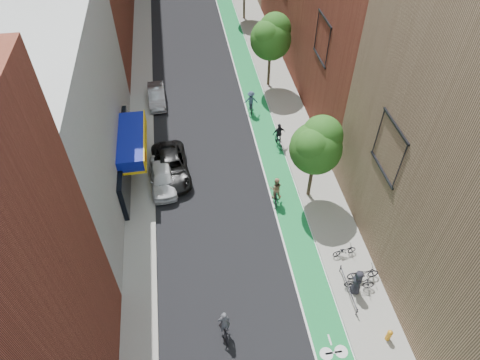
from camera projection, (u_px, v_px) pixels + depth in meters
name	position (u px, v px, depth m)	size (l,w,h in m)	color
ground	(255.00, 346.00, 22.48)	(160.00, 160.00, 0.00)	black
bike_lane	(248.00, 76.00, 40.93)	(2.00, 68.00, 0.01)	#15773C
sidewalk_left	(142.00, 84.00, 39.80)	(2.00, 68.00, 0.15)	gray
sidewalk_right	(273.00, 73.00, 41.15)	(3.00, 68.00, 0.15)	gray
building_left_white	(44.00, 114.00, 26.72)	(8.00, 20.00, 12.00)	silver
tree_near	(317.00, 145.00, 26.72)	(3.40, 3.36, 6.42)	#332619
tree_mid	(271.00, 36.00, 36.26)	(3.55, 3.53, 6.74)	#332619
parked_car_white	(162.00, 177.00, 30.23)	(1.76, 4.37, 1.49)	silver
parked_car_black	(171.00, 167.00, 30.99)	(2.46, 5.34, 1.49)	black
parked_car_silver	(157.00, 96.00, 37.39)	(1.41, 4.04, 1.33)	gray
cyclist_lead	(224.00, 327.00, 22.42)	(0.69, 1.61, 2.11)	black
cyclist_lane_near	(276.00, 192.00, 29.04)	(0.94, 1.91, 2.10)	black
cyclist_lane_mid	(279.00, 137.00, 33.19)	(1.06, 1.66, 2.07)	black
cyclist_lane_far	(251.00, 103.00, 36.20)	(1.16, 1.72, 2.05)	black
parked_bike_near	(363.00, 273.00, 24.84)	(0.66, 1.90, 1.00)	black
parked_bike_mid	(360.00, 283.00, 24.36)	(0.49, 1.73, 1.04)	black
parked_bike_far	(344.00, 250.00, 26.07)	(0.53, 1.53, 0.80)	black
pedestrian	(357.00, 282.00, 23.96)	(0.88, 0.57, 1.81)	black
fire_hydrant	(389.00, 335.00, 22.29)	(0.29, 0.29, 0.83)	orange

